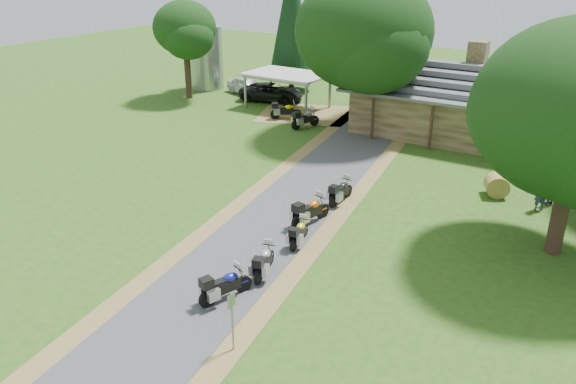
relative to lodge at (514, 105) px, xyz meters
The scene contains 23 objects.
ground 24.86m from the lodge, 104.04° to the right, with size 120.00×120.00×0.00m, color #2C5518.
driveway 21.17m from the lodge, 108.00° to the right, with size 46.00×46.00×0.00m, color #404042.
lodge is the anchor object (origin of this frame).
silo 27.22m from the lodge, behind, with size 2.97×2.97×6.03m, color gray.
carport 17.28m from the lodge, behind, with size 6.40×4.27×2.77m, color silver, non-canonical shape.
car_white_sedan 22.70m from the lodge, behind, with size 5.70×2.41×1.90m, color silver.
car_dark_suv 19.54m from the lodge, behind, with size 5.82×2.48×2.23m, color black.
motorcycle_row_a 25.26m from the lodge, 101.07° to the right, with size 1.96×0.64×1.34m, color navy, non-canonical shape.
motorcycle_row_b 23.08m from the lodge, 101.55° to the right, with size 1.85×0.60×1.27m, color #ADAEB4, non-canonical shape.
motorcycle_row_c 20.30m from the lodge, 103.48° to the right, with size 1.73×0.56×1.18m, color yellow, non-canonical shape.
motorcycle_row_d 18.57m from the lodge, 106.49° to the right, with size 2.12×0.69×1.45m, color orange, non-canonical shape.
motorcycle_row_e 15.75m from the lodge, 109.23° to the right, with size 1.91×0.62×1.31m, color black, non-canonical shape.
motorcycle_carport_a 16.00m from the lodge, 168.10° to the right, with size 2.08×0.68×1.42m, color #D2C001, non-canonical shape.
motorcycle_carport_b 14.02m from the lodge, 161.24° to the right, with size 2.14×0.70×1.46m, color slate, non-canonical shape.
person_a 11.20m from the lodge, 71.28° to the right, with size 0.59×0.42×2.06m, color navy.
person_c 10.41m from the lodge, 67.64° to the right, with size 0.55×0.40×1.94m, color navy.
hay_bale 10.08m from the lodge, 82.12° to the right, with size 1.16×1.16×1.06m, color olive.
sign_post 27.06m from the lodge, 96.17° to the right, with size 0.38×0.06×2.13m, color gray, non-canonical shape.
oak_lodge_left 10.53m from the lodge, 160.23° to the right, with size 9.09×9.09×11.12m, color black, non-canonical shape.
oak_driveway 15.64m from the lodge, 71.83° to the right, with size 8.35×8.35×9.95m, color black, non-canonical shape.
oak_silo 26.35m from the lodge, behind, with size 5.23×5.23×9.47m, color black, non-canonical shape.
cedar_near 12.08m from the lodge, 159.21° to the left, with size 4.15×4.15×15.65m, color black.
cedar_far 20.98m from the lodge, 166.09° to the left, with size 4.12×4.12×11.82m, color black.
Camera 1 is at (12.19, -14.30, 11.80)m, focal length 35.00 mm.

